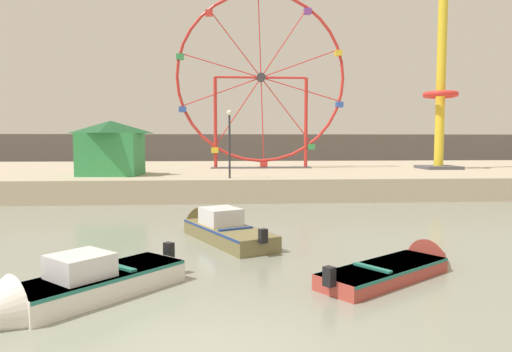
% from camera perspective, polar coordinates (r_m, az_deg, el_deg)
% --- Properties ---
extents(quay_promenade, '(110.00, 24.51, 1.36)m').
position_cam_1_polar(quay_promenade, '(38.16, -4.42, 0.03)').
color(quay_promenade, '#B7A88E').
rests_on(quay_promenade, ground_plane).
extents(distant_town_skyline, '(140.00, 3.00, 4.40)m').
position_cam_1_polar(distant_town_skyline, '(61.49, -4.29, 3.08)').
color(distant_town_skyline, '#564C47').
rests_on(distant_town_skyline, ground_plane).
extents(motorboat_white_red_stripe, '(4.37, 4.64, 1.46)m').
position_cam_1_polar(motorboat_white_red_stripe, '(11.03, -22.40, -12.82)').
color(motorboat_white_red_stripe, silver).
rests_on(motorboat_white_red_stripe, ground_plane).
extents(motorboat_faded_red, '(4.82, 3.91, 1.19)m').
position_cam_1_polar(motorboat_faded_red, '(13.22, 18.02, -10.45)').
color(motorboat_faded_red, '#B24238').
rests_on(motorboat_faded_red, ground_plane).
extents(motorboat_olive_wood, '(3.85, 5.90, 1.57)m').
position_cam_1_polar(motorboat_olive_wood, '(17.24, -4.98, -6.31)').
color(motorboat_olive_wood, olive).
rests_on(motorboat_olive_wood, ground_plane).
extents(ferris_wheel_red_frame, '(13.44, 1.20, 13.92)m').
position_cam_1_polar(ferris_wheel_red_frame, '(37.46, 0.62, 11.72)').
color(ferris_wheel_red_frame, red).
rests_on(ferris_wheel_red_frame, quay_promenade).
extents(drop_tower_yellow_tower, '(2.80, 2.80, 14.97)m').
position_cam_1_polar(drop_tower_yellow_tower, '(39.12, 21.79, 9.89)').
color(drop_tower_yellow_tower, gold).
rests_on(drop_tower_yellow_tower, quay_promenade).
extents(carnival_booth_green_kiosk, '(4.19, 3.58, 3.46)m').
position_cam_1_polar(carnival_booth_green_kiosk, '(30.74, -17.43, 3.42)').
color(carnival_booth_green_kiosk, '#33934C').
rests_on(carnival_booth_green_kiosk, quay_promenade).
extents(promenade_lamp_near, '(0.32, 0.32, 3.97)m').
position_cam_1_polar(promenade_lamp_near, '(26.98, -3.28, 5.20)').
color(promenade_lamp_near, '#2D2D33').
rests_on(promenade_lamp_near, quay_promenade).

